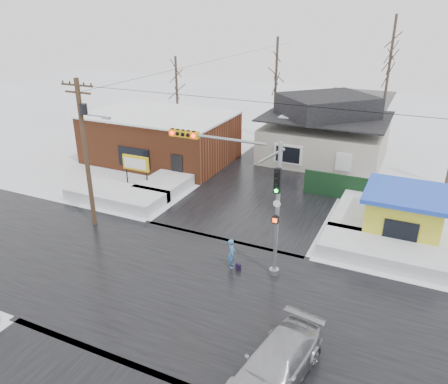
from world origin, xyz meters
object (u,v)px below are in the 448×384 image
at_px(marquee_sign, 136,164).
at_px(utility_pole, 86,146).
at_px(kiosk, 404,214).
at_px(pedestrian, 232,254).
at_px(car, 276,364).
at_px(traffic_signal, 247,187).

bearing_deg(marquee_sign, utility_pole, -79.87).
height_order(marquee_sign, kiosk, kiosk).
bearing_deg(pedestrian, car, -165.51).
relative_size(marquee_sign, kiosk, 0.55).
xyz_separation_m(utility_pole, car, (14.21, -6.98, -4.39)).
xyz_separation_m(utility_pole, pedestrian, (9.71, -0.83, -4.30)).
bearing_deg(kiosk, pedestrian, -136.51).
relative_size(traffic_signal, kiosk, 1.52).
distance_m(utility_pole, pedestrian, 10.65).
relative_size(utility_pole, car, 1.81).
height_order(traffic_signal, utility_pole, utility_pole).
bearing_deg(kiosk, marquee_sign, -178.45).
distance_m(kiosk, car, 13.87).
xyz_separation_m(traffic_signal, utility_pole, (-10.36, 0.53, 0.57)).
distance_m(traffic_signal, pedestrian, 3.80).
distance_m(traffic_signal, car, 8.42).
relative_size(kiosk, car, 0.93).
xyz_separation_m(kiosk, pedestrian, (-7.72, -7.32, -0.65)).
bearing_deg(traffic_signal, utility_pole, 177.05).
height_order(marquee_sign, car, marquee_sign).
distance_m(pedestrian, car, 7.62).
bearing_deg(traffic_signal, pedestrian, -155.68).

